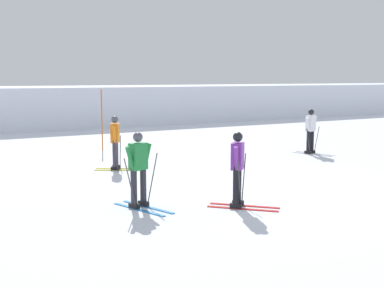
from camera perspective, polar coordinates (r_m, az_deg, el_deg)
ground_plane at (r=12.62m, az=13.56°, el=-5.67°), size 120.00×120.00×0.00m
far_snow_ridge at (r=31.30m, az=-13.33°, el=4.47°), size 80.00×7.33×2.34m
skier_orange at (r=15.41m, az=-9.01°, el=0.34°), size 1.59×1.08×1.71m
skier_purple at (r=10.84m, az=5.43°, el=-2.75°), size 1.40×1.38×1.71m
skier_white at (r=18.98m, az=13.83°, el=1.61°), size 0.96×1.63×1.71m
skier_green at (r=10.82m, az=-6.32°, el=-2.78°), size 0.95×1.63×1.71m
trail_marker_pole at (r=19.61m, az=-10.58°, el=2.79°), size 0.04×0.04×2.44m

